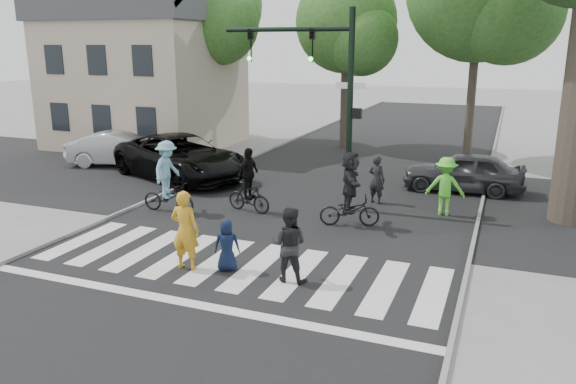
% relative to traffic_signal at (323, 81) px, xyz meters
% --- Properties ---
extents(ground, '(120.00, 120.00, 0.00)m').
position_rel_traffic_signal_xyz_m(ground, '(-0.35, -6.20, -3.90)').
color(ground, gray).
rests_on(ground, ground).
extents(road_stem, '(10.00, 70.00, 0.01)m').
position_rel_traffic_signal_xyz_m(road_stem, '(-0.35, -1.20, -3.90)').
color(road_stem, black).
rests_on(road_stem, ground).
extents(road_cross, '(70.00, 10.00, 0.01)m').
position_rel_traffic_signal_xyz_m(road_cross, '(-0.35, 1.80, -3.89)').
color(road_cross, black).
rests_on(road_cross, ground).
extents(curb_left, '(0.10, 70.00, 0.10)m').
position_rel_traffic_signal_xyz_m(curb_left, '(-5.40, -1.20, -3.85)').
color(curb_left, gray).
rests_on(curb_left, ground).
extents(curb_right, '(0.10, 70.00, 0.10)m').
position_rel_traffic_signal_xyz_m(curb_right, '(4.70, -1.20, -3.85)').
color(curb_right, gray).
rests_on(curb_right, ground).
extents(crosswalk, '(10.00, 3.85, 0.01)m').
position_rel_traffic_signal_xyz_m(crosswalk, '(-0.35, -5.54, -3.89)').
color(crosswalk, silver).
rests_on(crosswalk, ground).
extents(traffic_signal, '(4.45, 0.29, 6.00)m').
position_rel_traffic_signal_xyz_m(traffic_signal, '(0.00, 0.00, 0.00)').
color(traffic_signal, black).
rests_on(traffic_signal, ground).
extents(bg_tree_0, '(5.46, 5.20, 8.97)m').
position_rel_traffic_signal_xyz_m(bg_tree_0, '(-14.09, 9.80, 2.24)').
color(bg_tree_0, brown).
rests_on(bg_tree_0, ground).
extents(bg_tree_1, '(6.09, 5.80, 9.80)m').
position_rel_traffic_signal_xyz_m(bg_tree_1, '(-9.06, 9.28, 2.75)').
color(bg_tree_1, brown).
rests_on(bg_tree_1, ground).
extents(bg_tree_2, '(5.04, 4.80, 8.40)m').
position_rel_traffic_signal_xyz_m(bg_tree_2, '(-2.11, 10.42, 1.88)').
color(bg_tree_2, brown).
rests_on(bg_tree_2, ground).
extents(house, '(8.40, 8.10, 8.82)m').
position_rel_traffic_signal_xyz_m(house, '(-11.85, 7.78, -0.10)').
color(house, '#B7A08E').
rests_on(house, ground).
extents(pedestrian_woman, '(0.69, 0.47, 1.84)m').
position_rel_traffic_signal_xyz_m(pedestrian_woman, '(-1.29, -5.86, -2.98)').
color(pedestrian_woman, gold).
rests_on(pedestrian_woman, ground).
extents(pedestrian_child, '(0.69, 0.58, 1.20)m').
position_rel_traffic_signal_xyz_m(pedestrian_child, '(-0.38, -5.60, -3.30)').
color(pedestrian_child, black).
rests_on(pedestrian_child, ground).
extents(pedestrian_adult, '(0.85, 0.68, 1.66)m').
position_rel_traffic_signal_xyz_m(pedestrian_adult, '(1.13, -5.62, -3.07)').
color(pedestrian_adult, black).
rests_on(pedestrian_adult, ground).
extents(cyclist_left, '(1.74, 1.13, 2.20)m').
position_rel_traffic_signal_xyz_m(cyclist_left, '(-4.17, -2.17, -2.95)').
color(cyclist_left, black).
rests_on(cyclist_left, ground).
extents(cyclist_mid, '(1.57, 0.98, 1.98)m').
position_rel_traffic_signal_xyz_m(cyclist_mid, '(-1.91, -1.26, -3.09)').
color(cyclist_mid, black).
rests_on(cyclist_mid, ground).
extents(cyclist_right, '(1.77, 1.64, 2.12)m').
position_rel_traffic_signal_xyz_m(cyclist_right, '(1.31, -1.44, -2.95)').
color(cyclist_right, black).
rests_on(cyclist_right, ground).
extents(car_suv, '(6.62, 4.96, 1.67)m').
position_rel_traffic_signal_xyz_m(car_suv, '(-6.19, 1.80, -3.07)').
color(car_suv, black).
rests_on(car_suv, ground).
extents(car_silver, '(4.55, 2.75, 1.42)m').
position_rel_traffic_signal_xyz_m(car_silver, '(-9.86, 2.89, -3.19)').
color(car_silver, silver).
rests_on(car_silver, ground).
extents(car_grey, '(4.13, 1.76, 1.39)m').
position_rel_traffic_signal_xyz_m(car_grey, '(3.95, 3.72, -3.20)').
color(car_grey, '#353539').
rests_on(car_grey, ground).
extents(bystander_hivis, '(1.17, 0.71, 1.77)m').
position_rel_traffic_signal_xyz_m(bystander_hivis, '(3.67, 0.60, -3.02)').
color(bystander_hivis, '#59DC36').
rests_on(bystander_hivis, ground).
extents(bystander_dark, '(0.66, 0.53, 1.56)m').
position_rel_traffic_signal_xyz_m(bystander_dark, '(1.49, 1.12, -3.12)').
color(bystander_dark, black).
rests_on(bystander_dark, ground).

